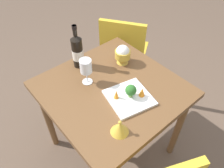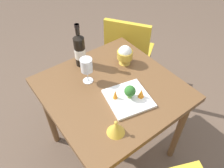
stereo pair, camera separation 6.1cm
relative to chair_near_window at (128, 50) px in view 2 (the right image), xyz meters
name	(u,v)px [view 2 (the right image)]	position (x,y,z in m)	size (l,w,h in m)	color
ground_plane	(112,146)	(0.54, 0.47, -0.53)	(8.00, 8.00, 0.00)	brown
dining_table	(112,97)	(0.54, 0.47, 0.12)	(0.83, 0.83, 0.74)	brown
chair_near_window	(128,50)	(0.00, 0.00, 0.00)	(0.56, 0.56, 0.85)	gold
wine_bottle	(80,50)	(0.57, 0.15, 0.34)	(0.08, 0.08, 0.32)	black
wine_glass	(87,66)	(0.63, 0.33, 0.34)	(0.08, 0.08, 0.18)	white
rice_bowl	(125,54)	(0.32, 0.33, 0.29)	(0.11, 0.11, 0.14)	gold
rice_bowl_lid	(116,128)	(0.72, 0.75, 0.25)	(0.10, 0.10, 0.09)	gold
serving_plate	(128,98)	(0.52, 0.61, 0.22)	(0.30, 0.30, 0.02)	white
broccoli_floret	(130,91)	(0.51, 0.61, 0.28)	(0.07, 0.07, 0.09)	#729E4C
carrot_garnish_left	(141,93)	(0.46, 0.65, 0.26)	(0.04, 0.04, 0.06)	orange
carrot_garnish_right	(115,94)	(0.59, 0.56, 0.26)	(0.03, 0.03, 0.06)	orange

